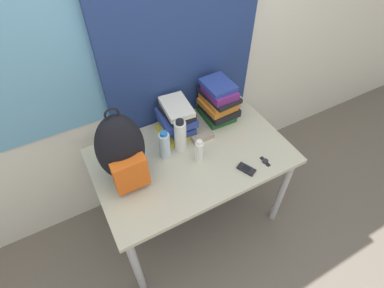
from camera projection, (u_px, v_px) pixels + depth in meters
The scene contains 13 objects.
ground_plane at pixel (217, 255), 2.25m from camera, with size 12.00×12.00×0.00m, color #665B51.
wall_back at pixel (155, 52), 1.85m from camera, with size 6.00×0.06×2.50m.
curtain_blue at pixel (182, 50), 1.87m from camera, with size 1.06×0.04×2.50m.
desk at pixel (192, 164), 1.99m from camera, with size 1.25×0.78×0.76m.
backpack at pixel (122, 151), 1.65m from camera, with size 0.27×0.26×0.52m.
book_stack_left at pixel (177, 119), 1.99m from camera, with size 0.24×0.27×0.23m.
book_stack_center at pixel (218, 102), 2.08m from camera, with size 0.23×0.29×0.29m.
water_bottle at pixel (165, 145), 1.85m from camera, with size 0.07×0.07×0.21m.
sports_bottle at pixel (180, 136), 1.88m from camera, with size 0.08×0.08×0.24m.
sunscreen_bottle at pixel (199, 151), 1.85m from camera, with size 0.05×0.05×0.16m.
cell_phone at pixel (246, 169), 1.84m from camera, with size 0.10×0.12×0.02m.
sunglasses_case at pixel (203, 137), 2.01m from camera, with size 0.15×0.06×0.04m.
wristwatch at pixel (265, 161), 1.88m from camera, with size 0.04×0.08×0.01m.
Camera 1 is at (-0.60, -0.72, 2.22)m, focal length 28.00 mm.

